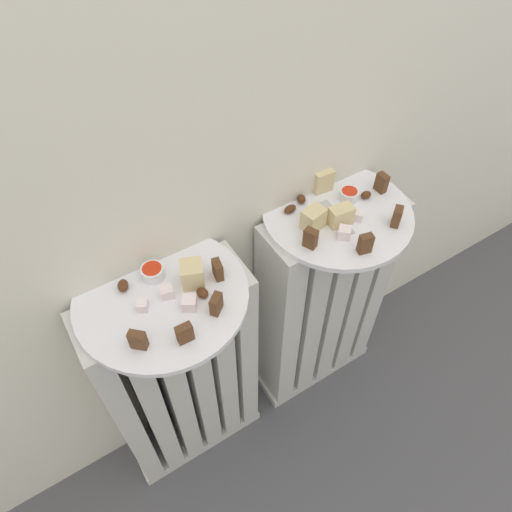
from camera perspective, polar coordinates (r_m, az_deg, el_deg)
name	(u,v)px	position (r m, az deg, el deg)	size (l,w,h in m)	color
ground_plane	(313,482)	(1.38, 6.85, -25.45)	(6.00, 6.00, 0.00)	#4C4C51
radiator_left	(183,380)	(1.13, -8.77, -14.61)	(0.34, 0.12, 0.64)	silver
radiator_right	(321,305)	(1.24, 7.80, -5.90)	(0.34, 0.12, 0.64)	silver
plate_left	(161,296)	(0.85, -11.35, -4.72)	(0.31, 0.31, 0.01)	white
plate_right	(337,213)	(0.99, 9.79, 5.14)	(0.31, 0.31, 0.01)	white
dark_cake_slice_left_0	(138,340)	(0.78, -14.08, -9.81)	(0.03, 0.01, 0.04)	#56351E
dark_cake_slice_left_1	(185,333)	(0.77, -8.61, -9.22)	(0.03, 0.01, 0.04)	#56351E
dark_cake_slice_left_2	(216,304)	(0.80, -4.83, -5.80)	(0.03, 0.01, 0.04)	#56351E
dark_cake_slice_left_3	(218,270)	(0.84, -4.65, -1.66)	(0.03, 0.01, 0.04)	#56351E
marble_cake_slice_left_0	(192,274)	(0.83, -7.71, -2.18)	(0.04, 0.04, 0.05)	beige
turkish_delight_left_0	(189,303)	(0.81, -8.05, -5.67)	(0.02, 0.02, 0.02)	white
turkish_delight_left_1	(167,292)	(0.83, -10.72, -4.29)	(0.02, 0.02, 0.02)	white
turkish_delight_left_2	(142,306)	(0.83, -13.57, -5.85)	(0.02, 0.02, 0.02)	white
medjool_date_left_0	(123,286)	(0.86, -15.78, -3.46)	(0.03, 0.02, 0.02)	#4C2814
medjool_date_left_1	(202,293)	(0.83, -6.49, -4.46)	(0.02, 0.02, 0.01)	#4C2814
jam_bowl_left	(153,272)	(0.86, -12.38, -1.88)	(0.04, 0.04, 0.02)	white
dark_cake_slice_right_0	(310,238)	(0.89, 6.60, 2.14)	(0.03, 0.02, 0.04)	#56351E
dark_cake_slice_right_1	(365,244)	(0.90, 13.08, 1.45)	(0.03, 0.02, 0.04)	#56351E
dark_cake_slice_right_2	(397,217)	(0.97, 16.66, 4.58)	(0.03, 0.02, 0.04)	#56351E
dark_cake_slice_right_3	(382,183)	(1.04, 14.94, 8.55)	(0.03, 0.02, 0.04)	#56351E
marble_cake_slice_right_0	(322,179)	(1.01, 7.93, 9.16)	(0.04, 0.03, 0.05)	beige
marble_cake_slice_right_1	(341,216)	(0.94, 10.20, 4.81)	(0.05, 0.03, 0.04)	beige
marble_cake_slice_right_2	(313,219)	(0.93, 6.94, 4.47)	(0.04, 0.03, 0.05)	beige
turkish_delight_right_0	(344,233)	(0.92, 10.63, 2.78)	(0.02, 0.02, 0.02)	white
turkish_delight_right_1	(358,216)	(0.97, 12.23, 4.78)	(0.02, 0.02, 0.02)	white
turkish_delight_right_2	(312,211)	(0.96, 6.82, 5.44)	(0.02, 0.02, 0.02)	white
medjool_date_right_0	(290,209)	(0.96, 4.14, 5.68)	(0.03, 0.02, 0.02)	#4C2814
medjool_date_right_1	(302,199)	(0.99, 5.52, 6.86)	(0.02, 0.02, 0.02)	#4C2814
medjool_date_right_2	(366,195)	(1.02, 13.15, 7.20)	(0.02, 0.02, 0.02)	#4C2814
jam_bowl_right	(349,194)	(1.01, 11.18, 7.31)	(0.04, 0.04, 0.02)	white
fork	(335,214)	(0.97, 9.54, 4.98)	(0.02, 0.10, 0.00)	#B7B7BC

